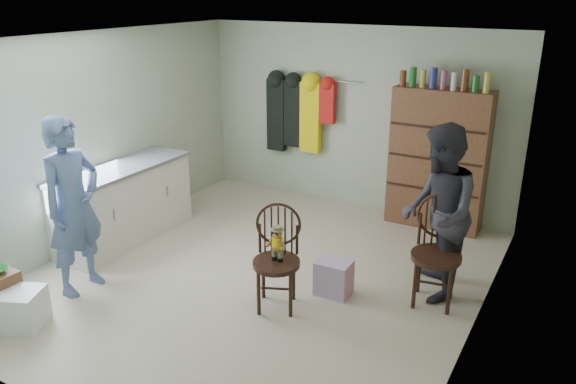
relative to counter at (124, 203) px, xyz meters
The scene contains 12 objects.
ground_plane 2.01m from the counter, ahead, with size 5.00×5.00×0.00m, color beige.
room_walls 2.30m from the counter, 15.25° to the left, with size 5.00×5.00×5.00m.
counter is the anchor object (origin of this frame).
stool 1.91m from the counter, 82.06° to the right, with size 0.32×0.28×0.46m, color brown.
plastic_tub 2.00m from the counter, 73.26° to the right, with size 0.38×0.36×0.36m, color white.
chair_front 2.46m from the counter, ahead, with size 0.60×0.60×1.03m.
chair_far 3.77m from the counter, ahead, with size 0.56×0.56×1.10m.
striped_bag 2.83m from the counter, ahead, with size 0.34×0.27×0.36m, color pink.
person_left 1.30m from the counter, 66.27° to the right, with size 0.67×0.44×1.83m, color slate.
person_right 3.75m from the counter, ahead, with size 0.86×0.67×1.77m, color #2D2B33.
dresser 3.96m from the counter, 35.68° to the left, with size 1.20×0.39×2.06m.
coat_rack 2.74m from the counter, 64.76° to the left, with size 1.42×0.12×1.09m.
Camera 1 is at (2.96, -4.57, 2.96)m, focal length 35.00 mm.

